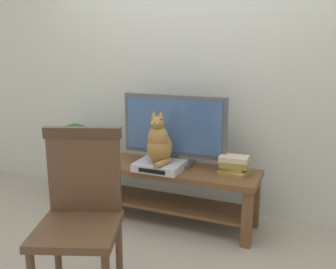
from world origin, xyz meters
name	(u,v)px	position (x,y,z in m)	size (l,w,h in m)	color
ground_plane	(152,249)	(0.00, 0.00, 0.00)	(12.00, 12.00, 0.00)	gray
back_wall	(196,46)	(0.00, 0.90, 1.40)	(7.00, 0.12, 2.80)	#B7BCB2
tv_stand	(170,183)	(-0.05, 0.46, 0.33)	(1.40, 0.43, 0.46)	brown
tv	(174,128)	(-0.05, 0.53, 0.76)	(0.85, 0.20, 0.57)	#4C4C51
media_box	(160,166)	(-0.10, 0.37, 0.49)	(0.36, 0.30, 0.06)	#BCBCC1
cat	(159,143)	(-0.10, 0.36, 0.67)	(0.19, 0.30, 0.41)	olive
wooden_chair	(81,207)	(-0.12, -0.62, 0.56)	(0.54, 0.54, 0.97)	#513823
book_stack	(234,165)	(0.45, 0.49, 0.53)	(0.23, 0.20, 0.14)	olive
potted_plant	(76,153)	(-0.98, 0.49, 0.47)	(0.36, 0.36, 0.73)	#9E6B4C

